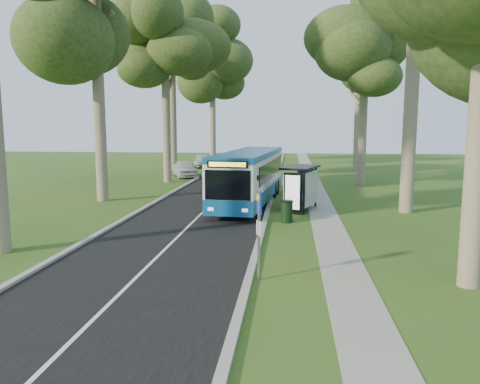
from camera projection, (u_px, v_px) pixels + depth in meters
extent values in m
plane|color=#275119|center=(262.00, 234.00, 20.42)|extent=(120.00, 120.00, 0.00)
cube|color=black|center=(218.00, 198.00, 30.64)|extent=(7.00, 100.00, 0.02)
cube|color=#9E9B93|center=(271.00, 198.00, 30.25)|extent=(0.25, 100.00, 0.12)
cube|color=#9E9B93|center=(166.00, 196.00, 31.01)|extent=(0.25, 100.00, 0.12)
cube|color=white|center=(218.00, 197.00, 30.64)|extent=(0.12, 100.00, 0.00)
cube|color=gray|center=(318.00, 199.00, 29.94)|extent=(1.50, 100.00, 0.02)
cube|color=white|center=(250.00, 175.00, 28.05)|extent=(3.54, 12.06, 2.82)
cube|color=navy|center=(250.00, 192.00, 28.19)|extent=(3.57, 12.10, 0.79)
cube|color=navy|center=(250.00, 154.00, 27.87)|extent=(3.57, 12.10, 0.32)
cube|color=black|center=(239.00, 185.00, 22.16)|extent=(2.22, 0.25, 1.44)
cube|color=yellow|center=(239.00, 165.00, 21.98)|extent=(1.78, 0.18, 0.22)
cube|color=black|center=(239.00, 214.00, 22.42)|extent=(2.38, 0.33, 0.30)
cylinder|color=black|center=(222.00, 205.00, 24.73)|extent=(0.37, 1.05, 1.03)
cylinder|color=black|center=(265.00, 206.00, 24.49)|extent=(0.37, 1.05, 1.03)
cylinder|color=black|center=(238.00, 187.00, 31.75)|extent=(0.37, 1.05, 1.03)
cylinder|color=black|center=(271.00, 188.00, 31.51)|extent=(0.37, 1.05, 1.03)
cylinder|color=gray|center=(259.00, 236.00, 14.17)|extent=(0.09, 0.09, 2.79)
cube|color=navy|center=(259.00, 203.00, 14.03)|extent=(0.20, 0.37, 0.69)
cylinder|color=yellow|center=(258.00, 197.00, 14.01)|extent=(0.12, 0.23, 0.25)
cube|color=white|center=(259.00, 228.00, 14.14)|extent=(0.18, 0.33, 0.45)
cube|color=black|center=(311.00, 192.00, 24.83)|extent=(0.12, 0.12, 2.34)
cube|color=black|center=(310.00, 187.00, 27.19)|extent=(0.12, 0.12, 2.34)
cube|color=black|center=(300.00, 167.00, 25.90)|extent=(2.35, 3.19, 0.11)
cube|color=silver|center=(312.00, 188.00, 25.99)|extent=(0.77, 2.29, 1.87)
cube|color=black|center=(300.00, 193.00, 24.78)|extent=(0.98, 0.44, 2.06)
cube|color=white|center=(300.00, 193.00, 24.70)|extent=(0.76, 0.26, 1.83)
cube|color=black|center=(305.00, 202.00, 26.43)|extent=(0.86, 1.71, 0.06)
cylinder|color=black|center=(287.00, 212.00, 22.80)|extent=(0.57, 0.57, 1.03)
cylinder|color=black|center=(287.00, 201.00, 22.72)|extent=(0.62, 0.62, 0.06)
imported|color=silver|center=(185.00, 169.00, 42.89)|extent=(3.37, 4.89, 1.54)
imported|color=#989B9F|center=(203.00, 161.00, 52.84)|extent=(1.62, 4.17, 1.35)
cylinder|color=#7A6B56|center=(99.00, 103.00, 28.56)|extent=(0.71, 0.71, 12.16)
cylinder|color=#7A6B56|center=(166.00, 117.00, 38.34)|extent=(0.67, 0.67, 10.73)
ellipsoid|color=#293C17|center=(165.00, 46.00, 37.54)|extent=(5.20, 5.20, 7.36)
cylinder|color=#7A6B56|center=(173.00, 107.00, 48.22)|extent=(0.74, 0.74, 13.25)
ellipsoid|color=#293C17|center=(171.00, 36.00, 47.23)|extent=(5.20, 5.20, 9.09)
cylinder|color=#7A6B56|center=(213.00, 113.00, 57.85)|extent=(0.72, 0.72, 12.47)
ellipsoid|color=#293C17|center=(212.00, 58.00, 56.91)|extent=(5.20, 5.20, 8.55)
cylinder|color=#7A6B56|center=(480.00, 117.00, 13.12)|extent=(0.64, 0.64, 9.88)
cylinder|color=#7A6B56|center=(412.00, 92.00, 24.61)|extent=(0.73, 0.73, 12.91)
cylinder|color=#7A6B56|center=(363.00, 119.00, 36.67)|extent=(0.66, 0.66, 10.42)
ellipsoid|color=#293C17|center=(366.00, 46.00, 35.89)|extent=(5.20, 5.20, 7.15)
cylinder|color=#7A6B56|center=(357.00, 124.00, 48.40)|extent=(0.64, 0.64, 9.68)
ellipsoid|color=#293C17|center=(359.00, 73.00, 47.67)|extent=(5.20, 5.20, 6.64)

